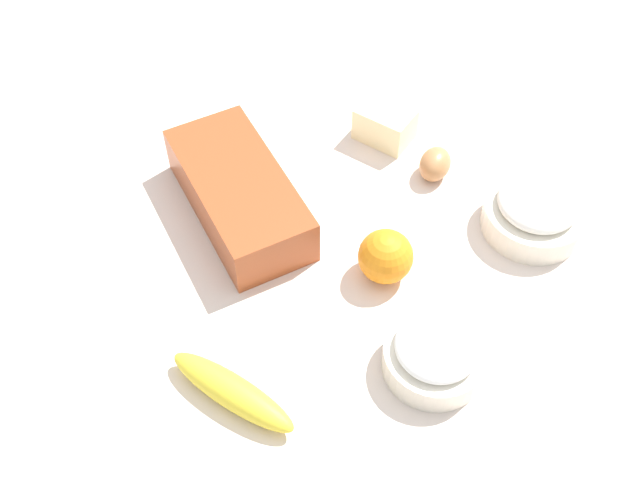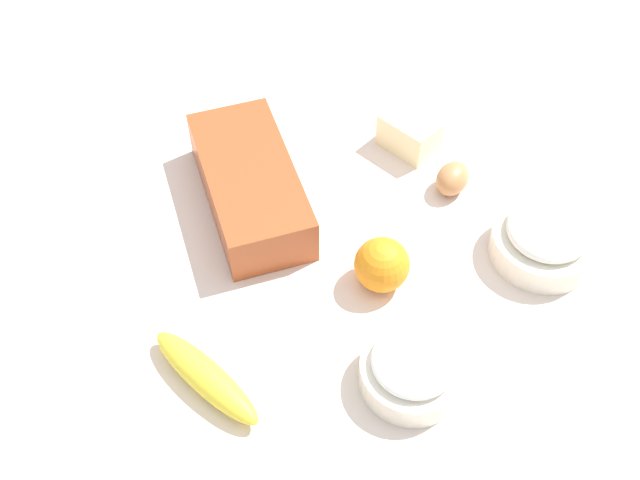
{
  "view_description": "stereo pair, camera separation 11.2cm",
  "coord_description": "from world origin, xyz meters",
  "px_view_note": "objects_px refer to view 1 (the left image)",
  "views": [
    {
      "loc": [
        0.54,
        -0.44,
        0.92
      ],
      "look_at": [
        0.0,
        0.0,
        0.04
      ],
      "focal_mm": 43.88,
      "sensor_mm": 36.0,
      "label": 1
    },
    {
      "loc": [
        0.6,
        -0.35,
        0.92
      ],
      "look_at": [
        0.0,
        0.0,
        0.04
      ],
      "focal_mm": 43.88,
      "sensor_mm": 36.0,
      "label": 2
    }
  ],
  "objects_px": {
    "banana": "(232,391)",
    "butter_block": "(385,124)",
    "flour_bowl": "(535,211)",
    "orange_fruit": "(386,256)",
    "loaf_pan": "(239,193)",
    "sugar_bowl": "(437,352)",
    "egg_near_butter": "(435,164)"
  },
  "relations": [
    {
      "from": "sugar_bowl",
      "to": "banana",
      "type": "distance_m",
      "value": 0.27
    },
    {
      "from": "flour_bowl",
      "to": "banana",
      "type": "distance_m",
      "value": 0.52
    },
    {
      "from": "flour_bowl",
      "to": "sugar_bowl",
      "type": "xyz_separation_m",
      "value": [
        0.08,
        -0.28,
        -0.0
      ]
    },
    {
      "from": "loaf_pan",
      "to": "banana",
      "type": "xyz_separation_m",
      "value": [
        0.25,
        -0.19,
        -0.02
      ]
    },
    {
      "from": "flour_bowl",
      "to": "sugar_bowl",
      "type": "height_order",
      "value": "flour_bowl"
    },
    {
      "from": "flour_bowl",
      "to": "egg_near_butter",
      "type": "xyz_separation_m",
      "value": [
        -0.17,
        -0.04,
        -0.01
      ]
    },
    {
      "from": "flour_bowl",
      "to": "orange_fruit",
      "type": "relative_size",
      "value": 1.94
    },
    {
      "from": "butter_block",
      "to": "banana",
      "type": "bearing_deg",
      "value": -63.67
    },
    {
      "from": "orange_fruit",
      "to": "butter_block",
      "type": "bearing_deg",
      "value": 137.8
    },
    {
      "from": "banana",
      "to": "butter_block",
      "type": "bearing_deg",
      "value": 116.33
    },
    {
      "from": "egg_near_butter",
      "to": "orange_fruit",
      "type": "bearing_deg",
      "value": -63.86
    },
    {
      "from": "loaf_pan",
      "to": "banana",
      "type": "relative_size",
      "value": 1.58
    },
    {
      "from": "orange_fruit",
      "to": "egg_near_butter",
      "type": "bearing_deg",
      "value": 116.14
    },
    {
      "from": "sugar_bowl",
      "to": "banana",
      "type": "relative_size",
      "value": 0.72
    },
    {
      "from": "flour_bowl",
      "to": "orange_fruit",
      "type": "xyz_separation_m",
      "value": [
        -0.08,
        -0.23,
        0.0
      ]
    },
    {
      "from": "sugar_bowl",
      "to": "butter_block",
      "type": "xyz_separation_m",
      "value": [
        -0.36,
        0.24,
        -0.0
      ]
    },
    {
      "from": "orange_fruit",
      "to": "butter_block",
      "type": "height_order",
      "value": "orange_fruit"
    },
    {
      "from": "loaf_pan",
      "to": "sugar_bowl",
      "type": "bearing_deg",
      "value": 18.3
    },
    {
      "from": "flour_bowl",
      "to": "butter_block",
      "type": "bearing_deg",
      "value": -171.35
    },
    {
      "from": "banana",
      "to": "orange_fruit",
      "type": "relative_size",
      "value": 2.4
    },
    {
      "from": "butter_block",
      "to": "egg_near_butter",
      "type": "relative_size",
      "value": 1.4
    },
    {
      "from": "flour_bowl",
      "to": "orange_fruit",
      "type": "bearing_deg",
      "value": -108.06
    },
    {
      "from": "orange_fruit",
      "to": "butter_block",
      "type": "distance_m",
      "value": 0.28
    },
    {
      "from": "butter_block",
      "to": "egg_near_butter",
      "type": "distance_m",
      "value": 0.11
    },
    {
      "from": "egg_near_butter",
      "to": "sugar_bowl",
      "type": "bearing_deg",
      "value": -44.23
    },
    {
      "from": "sugar_bowl",
      "to": "banana",
      "type": "height_order",
      "value": "sugar_bowl"
    },
    {
      "from": "sugar_bowl",
      "to": "butter_block",
      "type": "height_order",
      "value": "sugar_bowl"
    },
    {
      "from": "sugar_bowl",
      "to": "butter_block",
      "type": "bearing_deg",
      "value": 146.69
    },
    {
      "from": "flour_bowl",
      "to": "sugar_bowl",
      "type": "distance_m",
      "value": 0.29
    },
    {
      "from": "butter_block",
      "to": "flour_bowl",
      "type": "bearing_deg",
      "value": 8.65
    },
    {
      "from": "flour_bowl",
      "to": "egg_near_butter",
      "type": "height_order",
      "value": "flour_bowl"
    },
    {
      "from": "banana",
      "to": "orange_fruit",
      "type": "bearing_deg",
      "value": 95.25
    }
  ]
}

